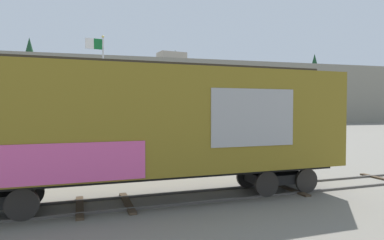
# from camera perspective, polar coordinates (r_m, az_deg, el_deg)

# --- Properties ---
(ground_plane) EXTENTS (260.00, 260.00, 0.00)m
(ground_plane) POSITION_cam_1_polar(r_m,az_deg,el_deg) (11.77, -3.58, -13.60)
(ground_plane) COLOR slate
(track) EXTENTS (59.97, 5.57, 0.08)m
(track) POSITION_cam_1_polar(r_m,az_deg,el_deg) (12.13, 1.59, -12.93)
(track) COLOR #4C4742
(track) RESTS_ON ground_plane
(freight_car) EXTENTS (13.84, 3.71, 4.73)m
(freight_car) POSITION_cam_1_polar(r_m,az_deg,el_deg) (11.25, -6.54, -0.38)
(freight_car) COLOR olive
(freight_car) RESTS_ON ground_plane
(flagpole) EXTENTS (1.26, 0.36, 8.27)m
(flagpole) POSITION_cam_1_polar(r_m,az_deg,el_deg) (24.07, -15.45, 6.49)
(flagpole) COLOR silver
(flagpole) RESTS_ON ground_plane
(hillside) EXTENTS (157.53, 43.74, 17.60)m
(hillside) POSITION_cam_1_polar(r_m,az_deg,el_deg) (84.12, -13.61, 4.13)
(hillside) COLOR gray
(hillside) RESTS_ON ground_plane
(parked_car_red) EXTENTS (4.18, 2.23, 1.85)m
(parked_car_red) POSITION_cam_1_polar(r_m,az_deg,el_deg) (17.36, -20.90, -5.60)
(parked_car_red) COLOR #B21E1E
(parked_car_red) RESTS_ON ground_plane
(parked_car_silver) EXTENTS (4.72, 2.19, 1.68)m
(parked_car_silver) POSITION_cam_1_polar(r_m,az_deg,el_deg) (17.90, -4.03, -5.43)
(parked_car_silver) COLOR #B7BABF
(parked_car_silver) RESTS_ON ground_plane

